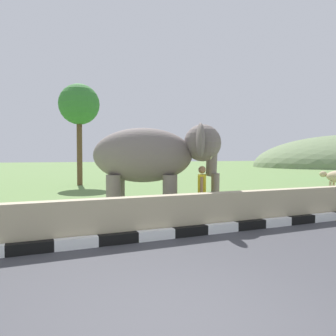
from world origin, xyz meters
name	(u,v)px	position (x,y,z in m)	size (l,w,h in m)	color
ground_plane	(200,334)	(0.00, 0.00, 0.00)	(220.00, 220.00, 0.00)	#5F7E44
asphalt_road	(200,333)	(0.00, 0.00, 0.01)	(120.00, 7.69, 0.01)	#3D3D42
striped_curb	(98,241)	(-0.35, 3.89, 0.12)	(16.20, 0.20, 0.24)	white
barrier_parapet	(188,214)	(2.00, 4.19, 0.50)	(28.00, 0.36, 1.00)	tan
elephant	(154,157)	(1.92, 6.37, 1.94)	(4.03, 3.22, 2.95)	slate
person_handler	(202,190)	(3.19, 5.59, 0.93)	(0.42, 0.58, 1.66)	navy
tree_distant	(79,106)	(1.51, 19.32, 5.36)	(2.72, 2.72, 6.81)	brown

